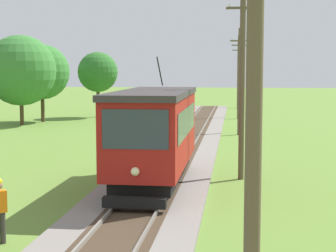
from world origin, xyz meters
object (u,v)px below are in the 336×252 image
utility_pole_far (239,76)px  tree_left_far (98,72)px  utility_pole_mid (240,80)px  tree_right_near (42,72)px  utility_pole_distant (238,75)px  tree_right_far (21,70)px  red_tram (154,133)px  utility_pole_foreground (254,99)px  utility_pole_near_tram (242,81)px

utility_pole_far → tree_left_far: bearing=179.3°
utility_pole_mid → utility_pole_far: (0.00, 12.34, 0.12)m
tree_right_near → utility_pole_distant: bearing=47.3°
tree_left_far → tree_right_far: size_ratio=0.84×
red_tram → tree_right_near: 29.16m
red_tram → utility_pole_far: (3.34, 30.70, 1.76)m
utility_pole_distant → tree_right_far: (-17.78, -21.33, 0.55)m
red_tram → tree_right_near: size_ratio=1.26×
utility_pole_foreground → tree_right_far: utility_pole_foreground is taller
tree_right_near → utility_pole_near_tram: bearing=-53.8°
utility_pole_foreground → utility_pole_far: 43.60m
utility_pole_far → tree_left_far: (-13.37, 0.17, 0.35)m
red_tram → utility_pole_near_tram: 4.58m
utility_pole_near_tram → utility_pole_far: size_ratio=1.05×
tree_left_far → utility_pole_foreground: bearing=-73.0°
tree_right_near → tree_left_far: (3.65, 5.21, -0.05)m
utility_pole_far → utility_pole_distant: size_ratio=1.00×
utility_pole_near_tram → utility_pole_distant: utility_pole_near_tram is taller
red_tram → utility_pole_far: bearing=83.8°
utility_pole_distant → tree_left_far: (-13.37, -13.25, 0.36)m
utility_pole_far → tree_left_far: size_ratio=1.24×
utility_pole_foreground → tree_right_near: (-17.02, 38.55, 0.15)m
tree_left_far → utility_pole_distant: bearing=44.7°
utility_pole_near_tram → tree_left_far: bearing=115.2°
utility_pole_far → utility_pole_distant: (0.00, 13.42, -0.00)m
red_tram → utility_pole_foreground: bearing=-75.5°
utility_pole_mid → red_tram: bearing=-100.3°
utility_pole_foreground → tree_right_far: 39.87m
utility_pole_foreground → utility_pole_near_tram: size_ratio=1.02×
utility_pole_far → tree_left_far: utility_pole_far is taller
red_tram → tree_right_near: bearing=118.1°
utility_pole_foreground → utility_pole_far: size_ratio=1.07×
utility_pole_far → utility_pole_distant: utility_pole_far is taller
red_tram → utility_pole_mid: (3.34, 18.36, 1.64)m
utility_pole_far → tree_right_far: (-17.78, -7.91, 0.54)m
red_tram → utility_pole_near_tram: bearing=36.2°
utility_pole_foreground → utility_pole_distant: bearing=90.0°
tree_right_near → utility_pole_mid: bearing=-23.2°
utility_pole_distant → tree_left_far: 18.83m
tree_right_near → utility_pole_far: bearing=16.5°
utility_pole_mid → tree_right_far: size_ratio=1.01×
utility_pole_foreground → tree_right_near: bearing=113.8°
red_tram → utility_pole_distant: 44.28m
tree_right_far → utility_pole_near_tram: bearing=-48.8°
utility_pole_near_tram → utility_pole_mid: bearing=90.0°
utility_pole_near_tram → tree_right_near: bearing=126.2°
utility_pole_distant → tree_left_far: bearing=-135.3°
utility_pole_mid → tree_left_far: bearing=136.9°
utility_pole_near_tram → tree_right_far: utility_pole_near_tram is taller
utility_pole_foreground → utility_pole_distant: (0.00, 57.01, -0.26)m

